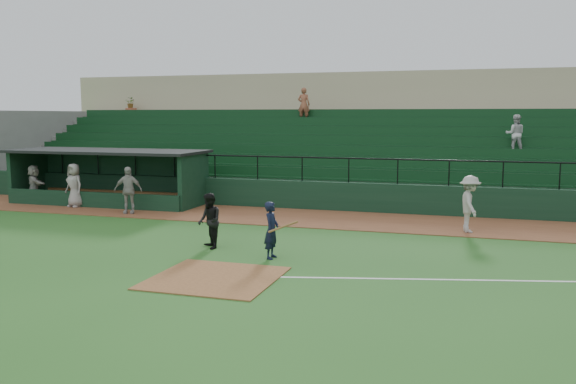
% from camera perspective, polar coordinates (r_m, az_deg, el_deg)
% --- Properties ---
extents(ground, '(90.00, 90.00, 0.00)m').
position_cam_1_polar(ground, '(15.89, -5.42, -7.21)').
color(ground, '#22541B').
rests_on(ground, ground).
extents(warning_track, '(40.00, 4.00, 0.03)m').
position_cam_1_polar(warning_track, '(23.31, 2.20, -2.48)').
color(warning_track, brown).
rests_on(warning_track, ground).
extents(home_plate_dirt, '(3.00, 3.00, 0.03)m').
position_cam_1_polar(home_plate_dirt, '(15.00, -6.91, -8.05)').
color(home_plate_dirt, brown).
rests_on(home_plate_dirt, ground).
extents(foul_line, '(17.49, 4.44, 0.01)m').
position_cam_1_polar(foul_line, '(16.01, 24.21, -7.71)').
color(foul_line, white).
rests_on(foul_line, ground).
extents(stadium_structure, '(38.00, 13.08, 6.40)m').
position_cam_1_polar(stadium_structure, '(31.26, 6.29, 4.19)').
color(stadium_structure, black).
rests_on(stadium_structure, ground).
extents(dugout, '(8.90, 3.20, 2.42)m').
position_cam_1_polar(dugout, '(28.60, -16.14, 1.71)').
color(dugout, black).
rests_on(dugout, ground).
extents(batter_at_plate, '(0.99, 0.66, 1.60)m').
position_cam_1_polar(batter_at_plate, '(16.77, -1.56, -3.61)').
color(batter_at_plate, black).
rests_on(batter_at_plate, ground).
extents(umpire, '(1.00, 1.02, 1.66)m').
position_cam_1_polar(umpire, '(18.17, -7.43, -2.72)').
color(umpire, black).
rests_on(umpire, ground).
extents(runner, '(0.97, 1.37, 1.92)m').
position_cam_1_polar(runner, '(21.22, 16.78, -1.09)').
color(runner, '#ABA6A0').
rests_on(runner, warning_track).
extents(dugout_player_a, '(1.19, 0.79, 1.89)m').
position_cam_1_polar(dugout_player_a, '(25.06, -14.86, 0.18)').
color(dugout_player_a, '#A8A39D').
rests_on(dugout_player_a, warning_track).
extents(dugout_player_b, '(1.04, 0.82, 1.88)m').
position_cam_1_polar(dugout_player_b, '(27.51, -19.53, 0.60)').
color(dugout_player_b, '#9C9792').
rests_on(dugout_player_b, warning_track).
extents(dugout_player_c, '(1.61, 1.30, 1.72)m').
position_cam_1_polar(dugout_player_c, '(29.40, -22.85, 0.70)').
color(dugout_player_c, '#9E9993').
rests_on(dugout_player_c, warning_track).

